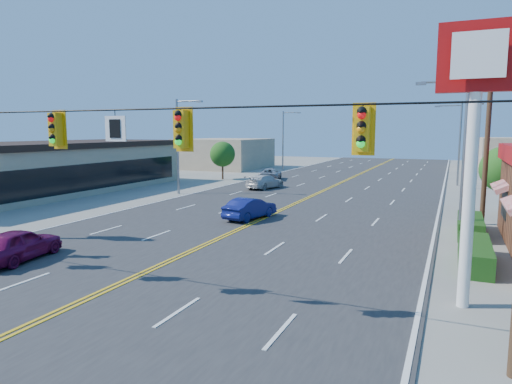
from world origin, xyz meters
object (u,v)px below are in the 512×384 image
at_px(car_white, 265,182).
at_px(car_silver, 270,174).
at_px(signal_span, 83,147).
at_px(kfc_pylon, 475,108).
at_px(car_blue, 250,209).
at_px(car_magenta, 18,246).

distance_m(car_white, car_silver, 7.74).
bearing_deg(signal_span, car_white, 100.78).
distance_m(kfc_pylon, car_blue, 16.32).
bearing_deg(car_blue, kfc_pylon, 151.23).
bearing_deg(car_white, car_magenta, 101.85).
xyz_separation_m(car_blue, car_white, (-4.75, 13.95, -0.00)).
bearing_deg(kfc_pylon, car_blue, 139.43).
bearing_deg(car_magenta, car_silver, -95.35).
bearing_deg(car_blue, signal_span, 104.18).
height_order(kfc_pylon, car_magenta, kfc_pylon).
bearing_deg(signal_span, kfc_pylon, 19.78).
xyz_separation_m(car_magenta, car_silver, (-2.00, 33.35, -0.05)).
height_order(signal_span, car_blue, signal_span).
distance_m(signal_span, car_blue, 14.66).
height_order(car_magenta, car_silver, car_magenta).
relative_size(signal_span, kfc_pylon, 2.86).
bearing_deg(car_blue, car_white, -59.40).
height_order(signal_span, kfc_pylon, signal_span).
xyz_separation_m(signal_span, car_silver, (-7.69, 35.35, -4.26)).
distance_m(signal_span, car_magenta, 7.35).
relative_size(car_magenta, car_silver, 0.88).
xyz_separation_m(signal_span, car_blue, (-0.58, 14.02, -4.24)).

